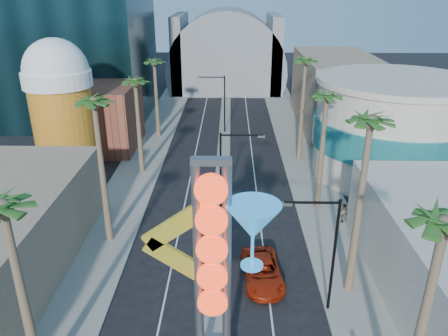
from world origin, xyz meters
TOP-DOWN VIEW (x-y plane):
  - sidewalk_west at (-9.50, 35.00)m, footprint 5.00×100.00m
  - sidewalk_east at (9.50, 35.00)m, footprint 5.00×100.00m
  - median at (0.00, 38.00)m, footprint 1.60×84.00m
  - brick_filler_west at (-16.00, 38.00)m, footprint 10.00×10.00m
  - filler_east at (16.00, 48.00)m, footprint 10.00×20.00m
  - beer_mug at (-17.00, 30.00)m, footprint 7.00×7.00m
  - turquoise_building at (18.00, 30.00)m, footprint 16.60×16.60m
  - canopy at (0.00, 72.00)m, footprint 22.00×16.00m
  - neon_sign at (0.82, 2.96)m, footprint 6.53×2.60m
  - streetlight_0 at (0.55, 20.00)m, footprint 3.79×0.25m
  - streetlight_1 at (-0.55, 44.00)m, footprint 3.79×0.25m
  - streetlight_2 at (6.72, 8.00)m, footprint 3.45×0.25m
  - palm_0 at (-9.00, 2.00)m, footprint 2.40×2.40m
  - palm_1 at (-9.00, 16.00)m, footprint 2.40×2.40m
  - palm_2 at (-9.00, 30.00)m, footprint 2.40×2.40m
  - palm_3 at (-9.00, 42.00)m, footprint 2.40×2.40m
  - palm_4 at (9.00, 0.00)m, footprint 2.40×2.40m
  - palm_5 at (9.00, 10.00)m, footprint 2.40×2.40m
  - palm_6 at (9.00, 22.00)m, footprint 2.40×2.40m
  - palm_7 at (9.00, 34.00)m, footprint 2.40×2.40m
  - red_pickup at (3.14, 10.98)m, footprint 3.06×5.84m
  - pedestrian_b at (10.74, 19.10)m, footprint 0.91×0.76m

SIDE VIEW (x-z plane):
  - sidewalk_west at x=-9.50m, z-range 0.00..0.15m
  - sidewalk_east at x=9.50m, z-range 0.00..0.15m
  - median at x=0.00m, z-range 0.00..0.15m
  - red_pickup at x=3.14m, z-range 0.00..1.57m
  - pedestrian_b at x=10.74m, z-range 0.15..1.85m
  - brick_filler_west at x=-16.00m, z-range 0.00..8.00m
  - canopy at x=0.00m, z-range -6.69..15.31m
  - streetlight_2 at x=6.72m, z-range 0.83..8.83m
  - streetlight_0 at x=0.55m, z-range 0.88..8.88m
  - streetlight_1 at x=-0.55m, z-range 0.88..8.88m
  - filler_east at x=16.00m, z-range 0.00..10.00m
  - turquoise_building at x=18.00m, z-range -0.05..10.55m
  - neon_sign at x=0.82m, z-range 1.03..13.58m
  - beer_mug at x=-17.00m, z-range 0.59..15.09m
  - palm_2 at x=-9.00m, z-range 3.88..15.08m
  - palm_3 at x=-9.00m, z-range 3.88..15.08m
  - palm_0 at x=-9.00m, z-range 4.08..15.78m
  - palm_6 at x=9.00m, z-range 4.08..15.78m
  - palm_4 at x=9.00m, z-range 4.28..16.48m
  - palm_1 at x=-9.00m, z-range 4.47..17.17m
  - palm_7 at x=9.00m, z-range 4.47..17.17m
  - palm_5 at x=9.00m, z-range 4.67..17.87m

